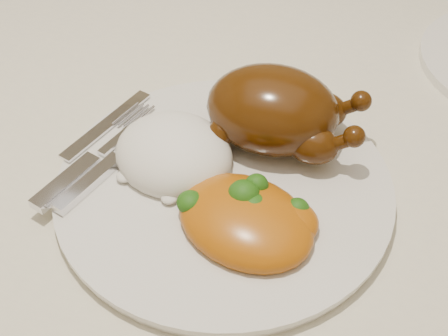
% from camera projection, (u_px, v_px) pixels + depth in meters
% --- Properties ---
extents(dining_table, '(1.60, 0.90, 0.76)m').
position_uv_depth(dining_table, '(194.00, 128.00, 0.81)').
color(dining_table, brown).
rests_on(dining_table, floor).
extents(tablecloth, '(1.73, 1.03, 0.18)m').
position_uv_depth(tablecloth, '(192.00, 83.00, 0.76)').
color(tablecloth, beige).
rests_on(tablecloth, dining_table).
extents(dinner_plate, '(0.38, 0.38, 0.01)m').
position_uv_depth(dinner_plate, '(224.00, 188.00, 0.59)').
color(dinner_plate, silver).
rests_on(dinner_plate, tablecloth).
extents(roast_chicken, '(0.16, 0.10, 0.08)m').
position_uv_depth(roast_chicken, '(276.00, 111.00, 0.60)').
color(roast_chicken, '#482407').
rests_on(roast_chicken, dinner_plate).
extents(rice_mound, '(0.14, 0.13, 0.06)m').
position_uv_depth(rice_mound, '(174.00, 154.00, 0.59)').
color(rice_mound, white).
rests_on(rice_mound, dinner_plate).
extents(mac_and_cheese, '(0.15, 0.13, 0.05)m').
position_uv_depth(mac_and_cheese, '(250.00, 219.00, 0.54)').
color(mac_and_cheese, '#B04E0B').
rests_on(mac_and_cheese, dinner_plate).
extents(cutlery, '(0.06, 0.19, 0.01)m').
position_uv_depth(cutlery, '(90.00, 163.00, 0.59)').
color(cutlery, silver).
rests_on(cutlery, dinner_plate).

